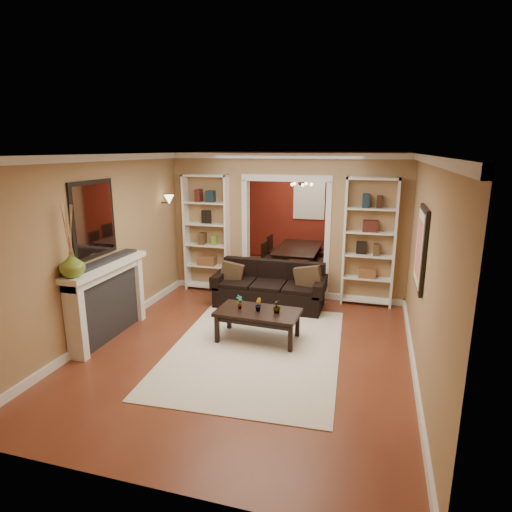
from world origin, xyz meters
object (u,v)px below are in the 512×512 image
(dining_table, at_px, (299,260))
(bookshelf_right, at_px, (369,243))
(coffee_table, at_px, (258,325))
(bookshelf_left, at_px, (207,234))
(sofa, at_px, (269,285))
(fireplace, at_px, (109,301))

(dining_table, bearing_deg, bookshelf_right, -137.31)
(coffee_table, distance_m, bookshelf_left, 2.73)
(sofa, height_order, bookshelf_left, bookshelf_left)
(coffee_table, bearing_deg, bookshelf_left, 131.58)
(bookshelf_left, xyz_separation_m, dining_table, (1.56, 1.67, -0.85))
(bookshelf_left, distance_m, fireplace, 2.65)
(dining_table, bearing_deg, bookshelf_left, 136.82)
(bookshelf_left, relative_size, fireplace, 1.35)
(coffee_table, distance_m, bookshelf_right, 2.66)
(fireplace, height_order, dining_table, fireplace)
(bookshelf_right, bearing_deg, bookshelf_left, 180.00)
(sofa, distance_m, dining_table, 2.25)
(bookshelf_right, distance_m, dining_table, 2.42)
(coffee_table, xyz_separation_m, bookshelf_right, (1.49, 2.01, 0.92))
(fireplace, bearing_deg, bookshelf_left, 77.95)
(dining_table, bearing_deg, coffee_table, -179.29)
(coffee_table, bearing_deg, sofa, 100.30)
(sofa, relative_size, bookshelf_right, 0.87)
(bookshelf_left, height_order, bookshelf_right, same)
(bookshelf_right, height_order, fireplace, bookshelf_right)
(sofa, height_order, dining_table, sofa)
(bookshelf_right, height_order, dining_table, bookshelf_right)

